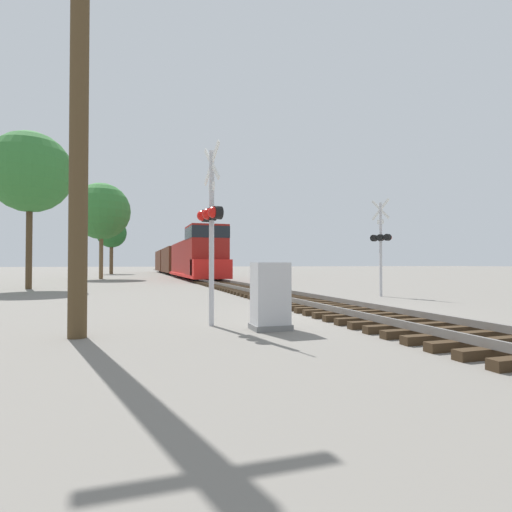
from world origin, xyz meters
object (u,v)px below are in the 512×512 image
object	(u,v)px
utility_pole	(79,121)
freight_train	(178,260)
crossing_signal_near	(210,220)
tree_deep_background	(111,233)
tree_far_right	(30,172)
crossing_signal_far	(381,240)
relay_cabinet	(270,296)
tree_mid_background	(101,211)

from	to	relation	value
utility_pole	freight_train	bearing A→B (deg)	80.69
crossing_signal_near	tree_deep_background	bearing A→B (deg)	174.06
freight_train	crossing_signal_near	distance (m)	41.47
tree_deep_background	tree_far_right	bearing A→B (deg)	-95.19
crossing_signal_near	crossing_signal_far	bearing A→B (deg)	113.28
crossing_signal_near	relay_cabinet	world-z (taller)	crossing_signal_near
tree_far_right	tree_mid_background	distance (m)	15.09
crossing_signal_near	tree_far_right	distance (m)	18.49
freight_train	tree_far_right	xyz separation A→B (m)	(-11.37, -24.80, 4.77)
utility_pole	tree_deep_background	distance (m)	51.33
freight_train	crossing_signal_near	size ratio (longest dim) A/B	10.65
freight_train	relay_cabinet	world-z (taller)	freight_train
crossing_signal_far	tree_far_right	distance (m)	19.69
freight_train	tree_far_right	bearing A→B (deg)	-114.64
tree_deep_background	crossing_signal_near	bearing A→B (deg)	-85.29
relay_cabinet	tree_far_right	world-z (taller)	tree_far_right
crossing_signal_far	tree_mid_background	distance (m)	28.81
tree_mid_background	relay_cabinet	bearing A→B (deg)	-80.36
relay_cabinet	tree_deep_background	distance (m)	52.02
crossing_signal_far	utility_pole	size ratio (longest dim) A/B	0.52
crossing_signal_far	tree_deep_background	bearing A→B (deg)	-3.53
tree_mid_background	tree_deep_background	xyz separation A→B (m)	(0.15, 19.31, -0.69)
crossing_signal_far	tree_deep_background	xyz separation A→B (m)	(-13.02, 44.62, 3.25)
freight_train	relay_cabinet	xyz separation A→B (m)	(-2.96, -42.19, -1.19)
tree_deep_background	relay_cabinet	bearing A→B (deg)	-84.10
crossing_signal_far	tree_deep_background	size ratio (longest dim) A/B	0.55
freight_train	crossing_signal_far	world-z (taller)	freight_train
utility_pole	tree_deep_background	bearing A→B (deg)	91.57
freight_train	tree_deep_background	world-z (taller)	tree_deep_background
crossing_signal_far	utility_pole	distance (m)	13.51
utility_pole	tree_mid_background	bearing A→B (deg)	92.78
utility_pole	tree_mid_background	size ratio (longest dim) A/B	0.91
tree_far_right	tree_deep_background	xyz separation A→B (m)	(3.10, 34.11, -0.95)
tree_far_right	utility_pole	bearing A→B (deg)	-75.33
crossing_signal_near	utility_pole	bearing A→B (deg)	-86.20
crossing_signal_far	tree_far_right	xyz separation A→B (m)	(-16.12, 10.51, 4.21)
freight_train	crossing_signal_far	distance (m)	35.63
crossing_signal_far	tree_far_right	bearing A→B (deg)	37.09
utility_pole	tree_far_right	bearing A→B (deg)	104.67
freight_train	tree_deep_background	size ratio (longest dim) A/B	5.78
freight_train	crossing_signal_far	xyz separation A→B (m)	(4.74, -35.31, 0.57)
tree_far_right	crossing_signal_near	bearing A→B (deg)	-66.21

